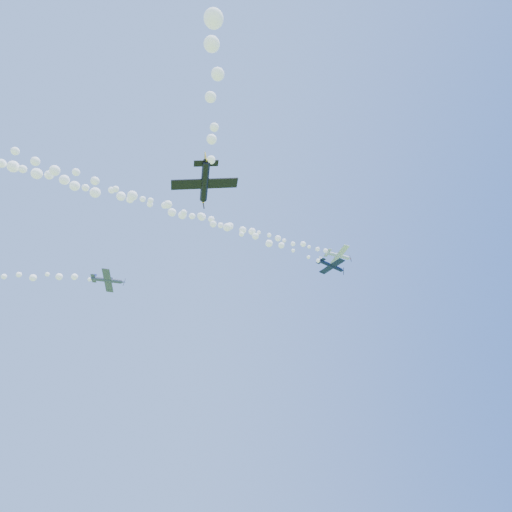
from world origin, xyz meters
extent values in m
cylinder|color=silver|center=(22.54, 1.22, 54.65)|extent=(5.30, 2.57, 0.94)
cone|color=silver|center=(25.37, 1.80, 54.75)|extent=(0.86, 0.89, 0.74)
cone|color=#B1141B|center=(25.77, 1.88, 54.77)|extent=(0.35, 0.33, 0.26)
cube|color=black|center=(25.66, 1.86, 54.76)|extent=(0.18, 0.37, 1.69)
cube|color=silver|center=(22.76, 1.25, 54.55)|extent=(2.58, 6.68, 1.18)
cube|color=silver|center=(20.18, 0.75, 54.61)|extent=(1.19, 2.41, 0.45)
cube|color=#B1141B|center=(20.07, 0.81, 55.09)|extent=(0.91, 0.40, 1.10)
sphere|color=black|center=(23.26, 1.42, 55.01)|extent=(0.79, 0.84, 0.76)
cylinder|color=#0C1337|center=(20.77, 1.32, 51.88)|extent=(5.59, 1.86, 1.21)
cone|color=#0C1337|center=(23.60, 2.23, 51.64)|extent=(0.83, 0.86, 0.79)
cone|color=silver|center=(23.99, 2.36, 51.61)|extent=(0.34, 0.31, 0.28)
cube|color=black|center=(23.89, 2.32, 51.62)|extent=(0.27, 0.28, 1.75)
cube|color=#0C1337|center=(20.98, 1.40, 51.76)|extent=(3.33, 6.87, 0.99)
cube|color=#0C1337|center=(18.43, 0.56, 52.13)|extent=(1.45, 2.51, 0.40)
cube|color=silver|center=(18.41, 0.50, 52.63)|extent=(0.97, 0.43, 1.17)
sphere|color=black|center=(21.55, 1.53, 52.17)|extent=(0.89, 0.88, 0.78)
cylinder|color=#3D415A|center=(-22.63, 8.75, 47.08)|extent=(5.69, 0.95, 1.14)
cone|color=#3D415A|center=(-19.60, 8.47, 46.89)|extent=(0.72, 0.77, 0.79)
cone|color=navy|center=(-19.18, 8.43, 46.86)|extent=(0.30, 0.27, 0.28)
cube|color=black|center=(-19.29, 8.44, 46.87)|extent=(0.19, 0.34, 1.78)
cube|color=#3D415A|center=(-22.41, 8.72, 46.95)|extent=(2.00, 7.01, 1.07)
cube|color=#3D415A|center=(-25.14, 9.00, 47.28)|extent=(1.01, 2.49, 0.42)
cube|color=navy|center=(-25.18, 9.06, 47.80)|extent=(0.97, 0.30, 1.18)
sphere|color=black|center=(-21.81, 8.72, 47.38)|extent=(0.78, 0.81, 0.79)
cylinder|color=black|center=(-7.72, -32.46, 35.35)|extent=(1.62, 5.85, 1.06)
cone|color=black|center=(-7.53, -29.35, 35.49)|extent=(0.86, 0.81, 0.80)
cone|color=gold|center=(-7.51, -28.92, 35.51)|extent=(0.31, 0.33, 0.28)
cube|color=black|center=(-7.51, -29.03, 35.50)|extent=(0.50, 0.11, 1.82)
cube|color=black|center=(-7.68, -32.22, 35.25)|extent=(7.06, 1.91, 1.62)
cube|color=black|center=(-7.88, -35.05, 35.29)|extent=(2.50, 0.98, 0.61)
cube|color=gold|center=(-7.99, -35.14, 35.80)|extent=(0.37, 0.95, 1.19)
sphere|color=black|center=(-7.74, -31.66, 35.74)|extent=(0.86, 0.76, 0.85)
camera|label=1|loc=(-9.16, -64.75, 2.00)|focal=30.00mm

